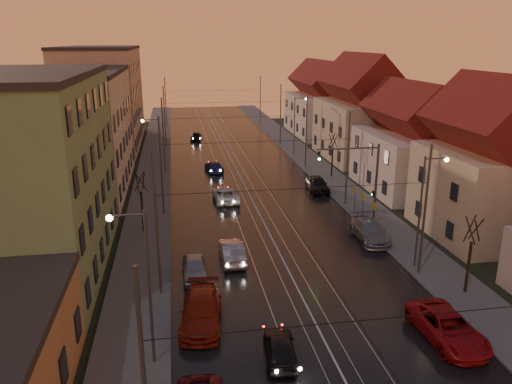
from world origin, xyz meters
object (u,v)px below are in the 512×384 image
driving_car_0 (280,348)px  driving_car_4 (196,136)px  driving_car_3 (214,167)px  parked_left_3 (194,267)px  traffic_light_mast (365,175)px  driving_car_1 (232,251)px  street_lamp_2 (157,149)px  parked_right_0 (447,327)px  parked_right_2 (317,184)px  street_lamp_3 (297,120)px  street_lamp_1 (425,201)px  parked_left_2 (201,311)px  parked_right_1 (370,231)px  driving_car_2 (226,195)px  street_lamp_0 (142,274)px

driving_car_0 → driving_car_4: bearing=-82.1°
driving_car_3 → parked_left_3: bearing=76.8°
traffic_light_mast → driving_car_1: (-11.63, -4.78, -3.86)m
street_lamp_2 → parked_left_3: size_ratio=1.97×
parked_right_0 → parked_right_2: parked_right_2 is taller
street_lamp_3 → driving_car_3: (-11.89, -7.20, -4.24)m
parked_right_2 → driving_car_3: bearing=136.6°
street_lamp_2 → parked_left_3: street_lamp_2 is taller
street_lamp_3 → driving_car_1: (-12.74, -32.79, -4.15)m
street_lamp_1 → parked_left_2: bearing=-162.9°
driving_car_3 → driving_car_0: bearing=84.5°
parked_right_1 → parked_right_2: (-0.36, 13.61, 0.01)m
street_lamp_3 → parked_right_1: 30.93m
driving_car_0 → driving_car_3: driving_car_0 is taller
traffic_light_mast → driving_car_2: size_ratio=1.50×
driving_car_1 → driving_car_4: bearing=-90.0°
street_lamp_1 → driving_car_2: bearing=124.4°
driving_car_1 → driving_car_4: 45.86m
traffic_light_mast → driving_car_3: traffic_light_mast is taller
street_lamp_0 → parked_left_2: bearing=49.2°
parked_right_0 → parked_right_1: (1.18, 13.85, 0.02)m
parked_left_3 → parked_right_1: bearing=16.6°
driving_car_4 → street_lamp_3: bearing=140.7°
parked_right_1 → driving_car_4: bearing=107.4°
driving_car_2 → parked_right_2: bearing=-172.4°
driving_car_3 → driving_car_4: driving_car_4 is taller
street_lamp_3 → driving_car_1: bearing=-111.2°
street_lamp_0 → traffic_light_mast: size_ratio=1.11×
street_lamp_3 → parked_left_2: (-15.40, -40.75, -4.10)m
driving_car_0 → parked_left_2: (-3.67, 3.90, 0.14)m
driving_car_3 → parked_right_0: 38.38m
driving_car_0 → traffic_light_mast: bearing=-116.0°
traffic_light_mast → parked_right_1: 4.66m
traffic_light_mast → driving_car_2: traffic_light_mast is taller
street_lamp_1 → street_lamp_3: 36.00m
driving_car_3 → parked_left_3: (-3.62, -27.70, 0.05)m
driving_car_0 → driving_car_1: bearing=-78.6°
street_lamp_2 → parked_right_1: street_lamp_2 is taller
driving_car_1 → parked_left_3: driving_car_1 is taller
street_lamp_3 → parked_left_3: 38.43m
parked_left_3 → parked_right_1: size_ratio=0.77×
parked_right_1 → parked_right_2: parked_right_2 is taller
driving_car_2 → driving_car_4: bearing=-90.6°
parked_right_1 → driving_car_1: bearing=-166.5°
driving_car_0 → parked_right_0: bearing=-172.2°
driving_car_4 → parked_right_0: size_ratio=0.76×
parked_left_2 → parked_right_0: size_ratio=1.00×
street_lamp_0 → parked_left_2: size_ratio=1.47×
parked_left_3 → driving_car_1: bearing=37.0°
parked_left_2 → driving_car_0: bearing=-40.1°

